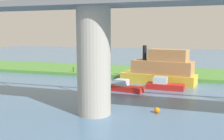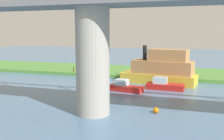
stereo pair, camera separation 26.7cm
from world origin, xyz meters
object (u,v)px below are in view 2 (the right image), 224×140
motorboat_white (161,70)px  marker_buoy (156,110)px  bridge_pylon (93,62)px  riverboat_paddlewheel (164,85)px  person_on_bank (153,70)px  motorboat_red (125,87)px  mooring_post (74,69)px

motorboat_white → marker_buoy: 13.66m
marker_buoy → bridge_pylon: bearing=20.0°
motorboat_white → marker_buoy: size_ratio=20.95×
riverboat_paddlewheel → marker_buoy: 9.80m
person_on_bank → motorboat_red: (1.73, 9.97, -0.71)m
bridge_pylon → motorboat_white: 15.99m
bridge_pylon → riverboat_paddlewheel: (-4.62, -11.63, -3.93)m
person_on_bank → marker_buoy: bearing=99.9°
person_on_bank → riverboat_paddlewheel: bearing=108.9°
motorboat_red → bridge_pylon: bearing=88.2°
person_on_bank → motorboat_white: bearing=114.0°
bridge_pylon → riverboat_paddlewheel: bearing=-111.7°
bridge_pylon → marker_buoy: 6.84m
riverboat_paddlewheel → marker_buoy: (-0.44, 9.78, -0.29)m
motorboat_red → motorboat_white: bearing=-119.6°
bridge_pylon → mooring_post: size_ratio=11.54×
bridge_pylon → marker_buoy: size_ratio=17.88×
mooring_post → marker_buoy: size_ratio=1.55×
mooring_post → bridge_pylon: bearing=120.5°
motorboat_white → riverboat_paddlewheel: bearing=103.1°
motorboat_white → marker_buoy: (-1.30, 13.49, -1.65)m
mooring_post → motorboat_red: size_ratio=0.18×
marker_buoy → person_on_bank: bearing=-80.1°
motorboat_white → riverboat_paddlewheel: (-0.87, 3.71, -1.37)m
motorboat_white → person_on_bank: bearing=-66.0°
person_on_bank → motorboat_white: (-1.73, 3.89, 0.70)m
motorboat_white → motorboat_red: size_ratio=2.43×
mooring_post → riverboat_paddlewheel: (-15.51, 6.82, -0.35)m
bridge_pylon → motorboat_red: 10.08m
motorboat_white → bridge_pylon: bearing=76.2°
bridge_pylon → marker_buoy: (-5.06, -1.84, -4.22)m
mooring_post → motorboat_red: bearing=140.6°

